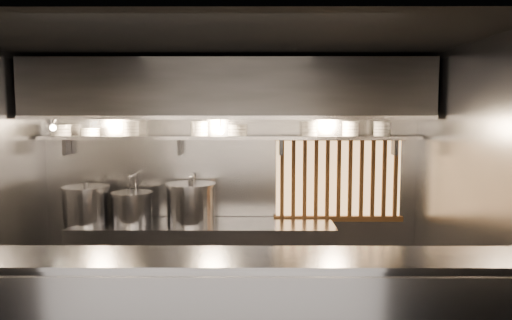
{
  "coord_description": "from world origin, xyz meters",
  "views": [
    {
      "loc": [
        0.33,
        -4.51,
        2.18
      ],
      "look_at": [
        0.31,
        0.55,
        1.69
      ],
      "focal_mm": 35.0,
      "sensor_mm": 36.0,
      "label": 1
    }
  ],
  "objects_px": {
    "pendant_bulb": "(221,131)",
    "stock_pot_mid": "(86,205)",
    "stock_pot_right": "(191,203)",
    "heat_lamp": "(51,122)",
    "stock_pot_left": "(132,207)"
  },
  "relations": [
    {
      "from": "heat_lamp",
      "to": "stock_pot_mid",
      "type": "distance_m",
      "value": 1.02
    },
    {
      "from": "stock_pot_left",
      "to": "stock_pot_right",
      "type": "relative_size",
      "value": 1.01
    },
    {
      "from": "pendant_bulb",
      "to": "stock_pot_mid",
      "type": "bearing_deg",
      "value": -177.67
    },
    {
      "from": "stock_pot_mid",
      "to": "heat_lamp",
      "type": "bearing_deg",
      "value": -131.12
    },
    {
      "from": "stock_pot_left",
      "to": "pendant_bulb",
      "type": "bearing_deg",
      "value": 2.26
    },
    {
      "from": "pendant_bulb",
      "to": "stock_pot_mid",
      "type": "height_order",
      "value": "pendant_bulb"
    },
    {
      "from": "heat_lamp",
      "to": "stock_pot_right",
      "type": "distance_m",
      "value": 1.76
    },
    {
      "from": "stock_pot_left",
      "to": "stock_pot_right",
      "type": "height_order",
      "value": "stock_pot_right"
    },
    {
      "from": "heat_lamp",
      "to": "stock_pot_mid",
      "type": "bearing_deg",
      "value": 48.88
    },
    {
      "from": "stock_pot_left",
      "to": "stock_pot_right",
      "type": "bearing_deg",
      "value": 0.26
    },
    {
      "from": "stock_pot_right",
      "to": "pendant_bulb",
      "type": "bearing_deg",
      "value": 6.18
    },
    {
      "from": "heat_lamp",
      "to": "stock_pot_left",
      "type": "relative_size",
      "value": 0.56
    },
    {
      "from": "stock_pot_left",
      "to": "stock_pot_mid",
      "type": "bearing_deg",
      "value": -177.53
    },
    {
      "from": "stock_pot_right",
      "to": "heat_lamp",
      "type": "bearing_deg",
      "value": -167.87
    },
    {
      "from": "stock_pot_mid",
      "to": "stock_pot_right",
      "type": "height_order",
      "value": "stock_pot_right"
    }
  ]
}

